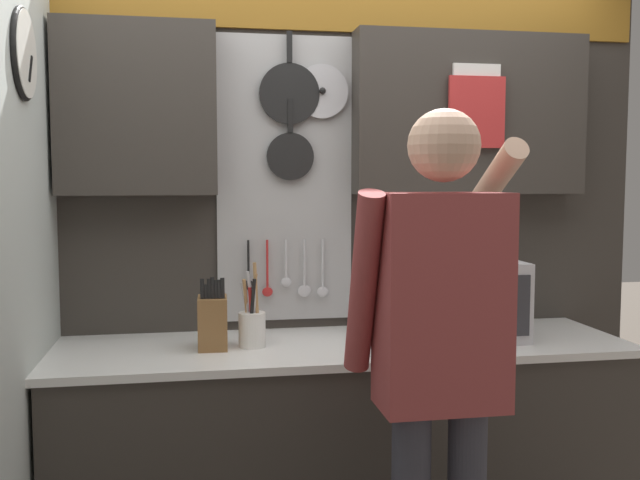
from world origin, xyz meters
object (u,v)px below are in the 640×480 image
object	(u,v)px
microwave	(456,300)
knife_block	(213,321)
utensil_crock	(252,325)
person	(440,344)

from	to	relation	value
microwave	knife_block	bearing A→B (deg)	179.98
knife_block	utensil_crock	world-z (taller)	utensil_crock
knife_block	microwave	bearing A→B (deg)	-0.02
knife_block	utensil_crock	xyz separation A→B (m)	(0.15, 0.00, -0.02)
knife_block	utensil_crock	size ratio (longest dim) A/B	0.85
microwave	knife_block	distance (m)	0.98
microwave	knife_block	xyz separation A→B (m)	(-0.98, 0.00, -0.05)
utensil_crock	person	size ratio (longest dim) A/B	0.19
microwave	person	distance (m)	0.76
knife_block	utensil_crock	bearing A→B (deg)	0.35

